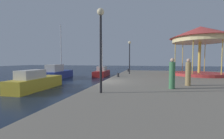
% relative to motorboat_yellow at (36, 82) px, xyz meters
% --- Properties ---
extents(ground_plane, '(120.00, 120.00, 0.00)m').
position_rel_motorboat_yellow_xyz_m(ground_plane, '(5.67, 0.80, -0.65)').
color(ground_plane, '#162338').
extents(quay_dock, '(14.48, 28.46, 0.80)m').
position_rel_motorboat_yellow_xyz_m(quay_dock, '(12.91, 0.80, -0.25)').
color(quay_dock, gray).
rests_on(quay_dock, ground).
extents(motorboat_yellow, '(1.75, 5.36, 1.69)m').
position_rel_motorboat_yellow_xyz_m(motorboat_yellow, '(0.00, 0.00, 0.00)').
color(motorboat_yellow, gold).
rests_on(motorboat_yellow, ground).
extents(sailboat_blue, '(2.52, 5.91, 7.61)m').
position_rel_motorboat_yellow_xyz_m(sailboat_blue, '(-2.91, 7.63, 0.09)').
color(sailboat_blue, navy).
rests_on(sailboat_blue, ground).
extents(sailboat_red, '(2.06, 5.26, 5.72)m').
position_rel_motorboat_yellow_xyz_m(sailboat_red, '(2.14, 12.01, -0.05)').
color(sailboat_red, maroon).
rests_on(sailboat_red, ground).
extents(carousel, '(6.38, 6.38, 5.42)m').
position_rel_motorboat_yellow_xyz_m(carousel, '(14.81, 7.77, 4.18)').
color(carousel, '#B23333').
rests_on(carousel, quay_dock).
extents(lamp_post_mid_promenade, '(0.36, 0.36, 4.27)m').
position_rel_motorboat_yellow_xyz_m(lamp_post_mid_promenade, '(6.83, -3.47, 3.07)').
color(lamp_post_mid_promenade, black).
rests_on(lamp_post_mid_promenade, quay_dock).
extents(lamp_post_far_end, '(0.36, 0.36, 4.07)m').
position_rel_motorboat_yellow_xyz_m(lamp_post_far_end, '(6.99, 7.91, 2.95)').
color(lamp_post_far_end, black).
rests_on(lamp_post_far_end, quay_dock).
extents(bollard_north, '(0.24, 0.24, 0.40)m').
position_rel_motorboat_yellow_xyz_m(bollard_north, '(6.35, 11.92, 0.35)').
color(bollard_north, '#2D2D33').
rests_on(bollard_north, quay_dock).
extents(bollard_south, '(0.24, 0.24, 0.40)m').
position_rel_motorboat_yellow_xyz_m(bollard_south, '(6.27, 4.15, 0.35)').
color(bollard_south, '#2D2D33').
rests_on(bollard_south, quay_dock).
extents(person_near_carousel, '(0.34, 0.34, 1.79)m').
position_rel_motorboat_yellow_xyz_m(person_near_carousel, '(11.79, 0.00, 0.99)').
color(person_near_carousel, '#937A4C').
rests_on(person_near_carousel, quay_dock).
extents(person_by_the_water, '(0.34, 0.34, 1.81)m').
position_rel_motorboat_yellow_xyz_m(person_by_the_water, '(10.56, -1.42, 1.00)').
color(person_by_the_water, '#387247').
rests_on(person_by_the_water, quay_dock).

